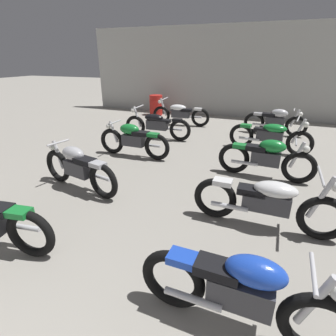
{
  "coord_description": "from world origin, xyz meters",
  "views": [
    {
      "loc": [
        1.62,
        1.01,
        2.39
      ],
      "look_at": [
        0.0,
        5.09,
        0.55
      ],
      "focal_mm": 28.48,
      "sensor_mm": 36.0,
      "label": 1
    }
  ],
  "objects_px": {
    "motorcycle_left_row_5": "(180,113)",
    "motorcycle_right_row_2": "(267,201)",
    "motorcycle_left_row_2": "(78,167)",
    "motorcycle_right_row_4": "(270,135)",
    "motorcycle_left_row_3": "(133,139)",
    "motorcycle_right_row_1": "(241,291)",
    "motorcycle_right_row_3": "(266,157)",
    "motorcycle_right_row_5": "(275,121)",
    "motorcycle_left_row_4": "(157,124)",
    "oil_drum": "(156,105)"
  },
  "relations": [
    {
      "from": "motorcycle_left_row_4",
      "to": "motorcycle_right_row_5",
      "type": "height_order",
      "value": "motorcycle_left_row_4"
    },
    {
      "from": "motorcycle_right_row_3",
      "to": "motorcycle_right_row_5",
      "type": "xyz_separation_m",
      "value": [
        0.1,
        3.71,
        0.0
      ]
    },
    {
      "from": "motorcycle_left_row_5",
      "to": "motorcycle_right_row_3",
      "type": "height_order",
      "value": "motorcycle_left_row_5"
    },
    {
      "from": "motorcycle_left_row_2",
      "to": "motorcycle_right_row_3",
      "type": "distance_m",
      "value": 3.78
    },
    {
      "from": "motorcycle_right_row_1",
      "to": "motorcycle_right_row_5",
      "type": "relative_size",
      "value": 1.0
    },
    {
      "from": "motorcycle_left_row_2",
      "to": "motorcycle_right_row_1",
      "type": "bearing_deg",
      "value": -29.16
    },
    {
      "from": "motorcycle_left_row_5",
      "to": "motorcycle_right_row_2",
      "type": "relative_size",
      "value": 1.0
    },
    {
      "from": "motorcycle_left_row_5",
      "to": "motorcycle_right_row_4",
      "type": "height_order",
      "value": "same"
    },
    {
      "from": "motorcycle_left_row_2",
      "to": "motorcycle_right_row_4",
      "type": "distance_m",
      "value": 4.96
    },
    {
      "from": "motorcycle_right_row_3",
      "to": "motorcycle_left_row_3",
      "type": "bearing_deg",
      "value": 177.44
    },
    {
      "from": "motorcycle_right_row_5",
      "to": "motorcycle_left_row_5",
      "type": "bearing_deg",
      "value": 178.2
    },
    {
      "from": "motorcycle_left_row_5",
      "to": "motorcycle_right_row_5",
      "type": "distance_m",
      "value": 3.32
    },
    {
      "from": "motorcycle_left_row_3",
      "to": "motorcycle_right_row_2",
      "type": "xyz_separation_m",
      "value": [
        3.31,
        -2.03,
        -0.01
      ]
    },
    {
      "from": "motorcycle_right_row_1",
      "to": "motorcycle_left_row_4",
      "type": "bearing_deg",
      "value": 120.61
    },
    {
      "from": "motorcycle_left_row_3",
      "to": "oil_drum",
      "type": "distance_m",
      "value": 5.38
    },
    {
      "from": "motorcycle_left_row_2",
      "to": "motorcycle_right_row_2",
      "type": "bearing_deg",
      "value": -0.41
    },
    {
      "from": "motorcycle_right_row_1",
      "to": "motorcycle_right_row_5",
      "type": "height_order",
      "value": "same"
    },
    {
      "from": "motorcycle_right_row_4",
      "to": "oil_drum",
      "type": "xyz_separation_m",
      "value": [
        -4.86,
        3.43,
        -0.03
      ]
    },
    {
      "from": "motorcycle_left_row_2",
      "to": "motorcycle_right_row_2",
      "type": "relative_size",
      "value": 0.9
    },
    {
      "from": "motorcycle_left_row_5",
      "to": "motorcycle_right_row_1",
      "type": "xyz_separation_m",
      "value": [
        3.19,
        -7.5,
        0.01
      ]
    },
    {
      "from": "motorcycle_right_row_3",
      "to": "motorcycle_left_row_4",
      "type": "bearing_deg",
      "value": 150.62
    },
    {
      "from": "motorcycle_right_row_2",
      "to": "motorcycle_right_row_4",
      "type": "distance_m",
      "value": 3.73
    },
    {
      "from": "motorcycle_left_row_3",
      "to": "motorcycle_right_row_3",
      "type": "relative_size",
      "value": 1.0
    },
    {
      "from": "motorcycle_left_row_4",
      "to": "oil_drum",
      "type": "bearing_deg",
      "value": 114.34
    },
    {
      "from": "motorcycle_right_row_3",
      "to": "oil_drum",
      "type": "bearing_deg",
      "value": 132.65
    },
    {
      "from": "motorcycle_left_row_2",
      "to": "motorcycle_left_row_4",
      "type": "height_order",
      "value": "motorcycle_left_row_4"
    },
    {
      "from": "motorcycle_right_row_4",
      "to": "motorcycle_right_row_1",
      "type": "bearing_deg",
      "value": -90.43
    },
    {
      "from": "motorcycle_right_row_1",
      "to": "motorcycle_right_row_4",
      "type": "xyz_separation_m",
      "value": [
        0.04,
        5.52,
        -0.01
      ]
    },
    {
      "from": "motorcycle_right_row_2",
      "to": "motorcycle_left_row_2",
      "type": "bearing_deg",
      "value": 179.59
    },
    {
      "from": "motorcycle_right_row_5",
      "to": "motorcycle_left_row_4",
      "type": "bearing_deg",
      "value": -151.58
    },
    {
      "from": "motorcycle_left_row_3",
      "to": "motorcycle_right_row_5",
      "type": "height_order",
      "value": "same"
    },
    {
      "from": "motorcycle_left_row_4",
      "to": "motorcycle_left_row_5",
      "type": "bearing_deg",
      "value": 87.25
    },
    {
      "from": "motorcycle_right_row_5",
      "to": "oil_drum",
      "type": "height_order",
      "value": "motorcycle_right_row_5"
    },
    {
      "from": "motorcycle_left_row_3",
      "to": "oil_drum",
      "type": "relative_size",
      "value": 2.32
    },
    {
      "from": "motorcycle_left_row_4",
      "to": "oil_drum",
      "type": "xyz_separation_m",
      "value": [
        -1.54,
        3.4,
        -0.03
      ]
    },
    {
      "from": "motorcycle_left_row_4",
      "to": "motorcycle_right_row_5",
      "type": "xyz_separation_m",
      "value": [
        3.41,
        1.85,
        0.01
      ]
    },
    {
      "from": "motorcycle_right_row_5",
      "to": "oil_drum",
      "type": "distance_m",
      "value": 5.19
    },
    {
      "from": "motorcycle_left_row_5",
      "to": "motorcycle_right_row_2",
      "type": "distance_m",
      "value": 6.6
    },
    {
      "from": "motorcycle_right_row_5",
      "to": "motorcycle_right_row_1",
      "type": "bearing_deg",
      "value": -91.0
    },
    {
      "from": "motorcycle_right_row_4",
      "to": "oil_drum",
      "type": "distance_m",
      "value": 5.95
    },
    {
      "from": "motorcycle_left_row_5",
      "to": "motorcycle_right_row_3",
      "type": "xyz_separation_m",
      "value": [
        3.22,
        -3.81,
        0.01
      ]
    },
    {
      "from": "motorcycle_left_row_4",
      "to": "oil_drum",
      "type": "relative_size",
      "value": 2.56
    },
    {
      "from": "motorcycle_right_row_2",
      "to": "motorcycle_left_row_5",
      "type": "bearing_deg",
      "value": 120.23
    },
    {
      "from": "motorcycle_left_row_3",
      "to": "motorcycle_right_row_4",
      "type": "height_order",
      "value": "motorcycle_right_row_4"
    },
    {
      "from": "motorcycle_left_row_4",
      "to": "motorcycle_right_row_1",
      "type": "relative_size",
      "value": 1.1
    },
    {
      "from": "motorcycle_left_row_5",
      "to": "motorcycle_right_row_4",
      "type": "relative_size",
      "value": 1.0
    },
    {
      "from": "motorcycle_left_row_2",
      "to": "motorcycle_right_row_5",
      "type": "height_order",
      "value": "same"
    },
    {
      "from": "motorcycle_right_row_2",
      "to": "motorcycle_right_row_5",
      "type": "bearing_deg",
      "value": 90.07
    },
    {
      "from": "motorcycle_left_row_3",
      "to": "motorcycle_right_row_1",
      "type": "height_order",
      "value": "same"
    },
    {
      "from": "motorcycle_left_row_4",
      "to": "motorcycle_right_row_4",
      "type": "distance_m",
      "value": 3.32
    }
  ]
}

